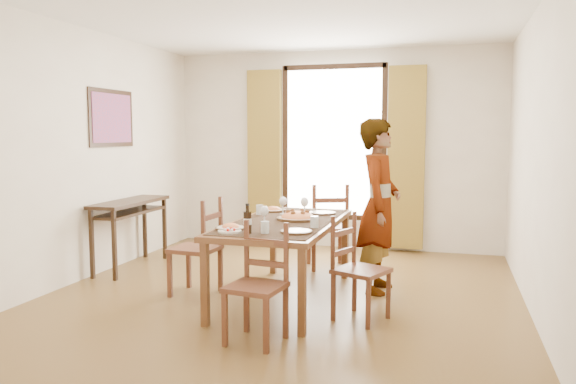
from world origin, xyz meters
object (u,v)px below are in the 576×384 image
(dining_table, at_px, (285,227))
(man, at_px, (379,206))
(console_table, at_px, (130,210))
(pasta_platter, at_px, (298,215))

(dining_table, bearing_deg, man, 32.96)
(console_table, relative_size, man, 0.70)
(console_table, height_order, man, man)
(dining_table, height_order, man, man)
(console_table, height_order, dining_table, console_table)
(dining_table, xyz_separation_m, man, (0.82, 0.53, 0.17))
(console_table, xyz_separation_m, dining_table, (2.08, -0.68, 0.01))
(dining_table, distance_m, pasta_platter, 0.17)
(man, bearing_deg, dining_table, 125.44)
(console_table, xyz_separation_m, man, (2.90, -0.15, 0.18))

